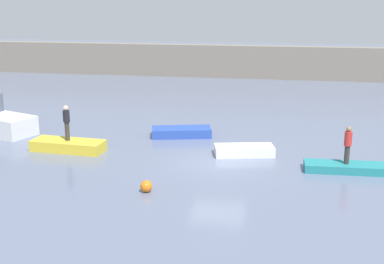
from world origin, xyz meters
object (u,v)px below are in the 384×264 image
(rowboat_teal, at_px, (346,168))
(mooring_buoy, at_px, (146,186))
(person_dark_shirt, at_px, (67,121))
(person_red_shirt, at_px, (348,143))
(rowboat_white, at_px, (244,150))
(rowboat_yellow, at_px, (68,146))
(rowboat_blue, at_px, (182,132))

(rowboat_teal, distance_m, mooring_buoy, 8.72)
(person_dark_shirt, bearing_deg, person_red_shirt, -3.38)
(rowboat_teal, relative_size, person_red_shirt, 2.14)
(rowboat_white, height_order, person_red_shirt, person_red_shirt)
(rowboat_yellow, bearing_deg, rowboat_blue, 39.91)
(rowboat_yellow, bearing_deg, rowboat_teal, 0.76)
(rowboat_teal, height_order, person_red_shirt, person_red_shirt)
(rowboat_yellow, distance_m, person_red_shirt, 13.07)
(rowboat_yellow, distance_m, rowboat_teal, 13.03)
(person_red_shirt, bearing_deg, mooring_buoy, -154.07)
(rowboat_teal, xyz_separation_m, person_red_shirt, (0.00, 0.00, 1.09))
(rowboat_white, bearing_deg, mooring_buoy, -134.74)
(rowboat_yellow, relative_size, person_dark_shirt, 2.04)
(rowboat_yellow, bearing_deg, person_dark_shirt, -175.86)
(rowboat_white, distance_m, person_dark_shirt, 8.64)
(rowboat_blue, xyz_separation_m, person_dark_shirt, (-4.93, -3.55, 1.26))
(rowboat_yellow, bearing_deg, mooring_buoy, -37.42)
(rowboat_yellow, xyz_separation_m, rowboat_blue, (4.93, 3.55, -0.02))
(rowboat_white, relative_size, person_dark_shirt, 1.60)
(rowboat_blue, height_order, rowboat_teal, rowboat_blue)
(rowboat_white, xyz_separation_m, rowboat_teal, (4.50, -1.58, -0.05))
(person_red_shirt, bearing_deg, person_dark_shirt, 176.62)
(person_dark_shirt, height_order, mooring_buoy, person_dark_shirt)
(rowboat_blue, bearing_deg, rowboat_white, -51.19)
(rowboat_blue, bearing_deg, rowboat_yellow, -157.95)
(rowboat_yellow, bearing_deg, rowboat_white, 9.56)
(rowboat_blue, distance_m, person_dark_shirt, 6.20)
(rowboat_teal, bearing_deg, rowboat_blue, 149.56)
(rowboat_teal, distance_m, person_red_shirt, 1.09)
(person_red_shirt, bearing_deg, rowboat_yellow, 176.62)
(rowboat_white, height_order, mooring_buoy, mooring_buoy)
(person_red_shirt, height_order, mooring_buoy, person_red_shirt)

